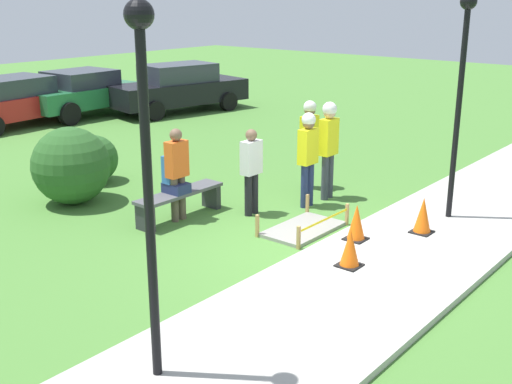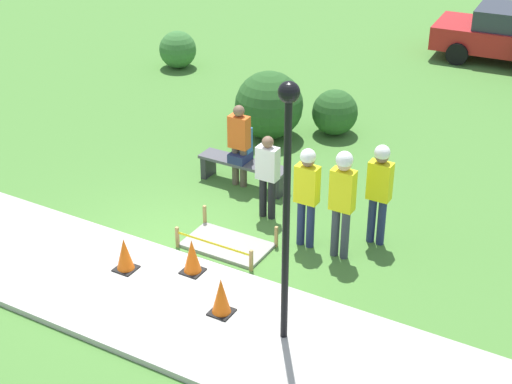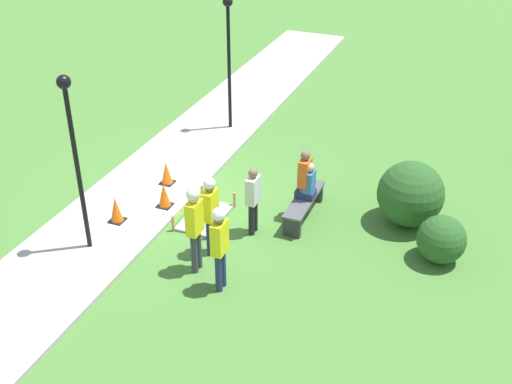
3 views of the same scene
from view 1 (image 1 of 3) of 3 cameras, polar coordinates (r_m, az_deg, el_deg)
name	(u,v)px [view 1 (image 1 of 3)]	position (r m, az deg, el deg)	size (l,w,h in m)	color
ground_plane	(312,251)	(10.37, 4.98, -5.25)	(60.00, 60.00, 0.00)	#477A33
sidewalk	(383,269)	(9.75, 11.19, -6.73)	(28.00, 2.55, 0.10)	#ADAAA3
wet_concrete_patch	(303,229)	(11.21, 4.21, -3.26)	(1.52, 0.91, 0.39)	gray
traffic_cone_near_patch	(350,248)	(9.54, 8.35, -4.94)	(0.34, 0.34, 0.58)	black
traffic_cone_far_patch	(356,222)	(10.56, 8.92, -2.69)	(0.34, 0.34, 0.60)	black
traffic_cone_sidewalk_edge	(423,215)	(11.08, 14.62, -2.03)	(0.34, 0.34, 0.62)	black
park_bench	(180,199)	(11.76, -6.80, -0.66)	(1.86, 0.44, 0.52)	#2D2D33
person_seated_on_bench	(174,173)	(11.60, -7.32, 1.66)	(0.36, 0.44, 0.89)	navy
worker_supervisor	(329,140)	(12.69, 6.47, 4.59)	(0.40, 0.28, 1.96)	#383D47
worker_assistant	(308,151)	(12.19, 4.64, 3.67)	(0.40, 0.27, 1.84)	navy
worker_trainee	(309,136)	(13.39, 4.75, 4.99)	(0.40, 0.27, 1.86)	navy
bystander_in_orange_shirt	(177,169)	(11.51, -7.03, 2.03)	(0.40, 0.22, 1.69)	brown
bystander_in_gray_shirt	(251,167)	(11.75, -0.42, 2.22)	(0.40, 0.22, 1.62)	black
lamppost_near	(462,75)	(11.55, 17.81, 9.88)	(0.28, 0.28, 3.87)	black
lamppost_far	(146,143)	(6.18, -9.79, 4.35)	(0.28, 0.28, 3.82)	black
parked_car_green	(82,92)	(22.38, -15.24, 8.56)	(4.06, 2.28, 1.51)	#236B3D
parked_car_black	(179,88)	(22.51, -6.88, 9.18)	(5.03, 2.64, 1.65)	black
parked_car_red	(13,101)	(21.35, -20.82, 7.57)	(4.52, 2.38, 1.50)	red
shrub_rounded_near	(94,159)	(14.38, -14.18, 2.88)	(1.03, 1.03, 1.03)	#285623
shrub_rounded_far	(71,166)	(12.95, -16.13, 2.26)	(1.51, 1.51, 1.51)	#285623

